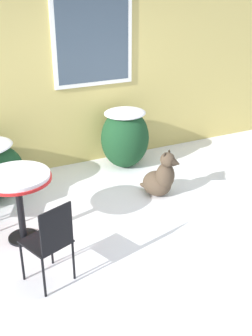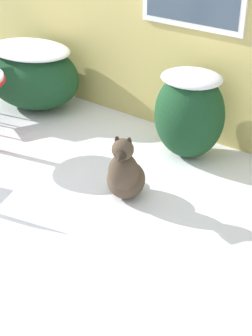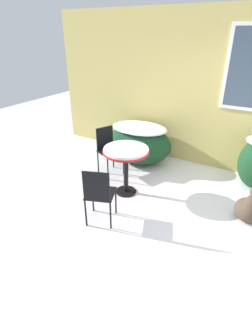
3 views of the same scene
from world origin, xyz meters
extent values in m
plane|color=white|center=(0.00, 0.00, 0.00)|extent=(16.00, 16.00, 0.00)
cube|color=tan|center=(0.00, 2.20, 1.44)|extent=(8.00, 0.06, 2.88)
ellipsoid|color=#194223|center=(-1.75, 1.63, 0.40)|extent=(1.36, 0.99, 0.80)
ellipsoid|color=white|center=(-1.75, 1.63, 0.74)|extent=(1.15, 0.84, 0.12)
cylinder|color=black|center=(-1.37, 0.46, 0.01)|extent=(0.35, 0.35, 0.03)
cylinder|color=black|center=(-1.37, 0.46, 0.39)|extent=(0.08, 0.08, 0.72)
cylinder|color=red|center=(-1.37, 0.46, 0.76)|extent=(0.75, 0.75, 0.03)
cylinder|color=white|center=(-1.37, 0.46, 0.80)|extent=(0.72, 0.72, 0.04)
cube|color=black|center=(-1.97, 0.89, 0.45)|extent=(0.51, 0.51, 0.02)
cube|color=black|center=(-2.14, 0.97, 0.67)|extent=(0.16, 0.33, 0.43)
cylinder|color=black|center=(-1.88, 0.66, 0.22)|extent=(0.02, 0.02, 0.44)
cylinder|color=black|center=(-1.73, 0.98, 0.22)|extent=(0.02, 0.02, 0.44)
cylinder|color=black|center=(-2.20, 0.80, 0.22)|extent=(0.02, 0.02, 0.44)
cylinder|color=black|center=(-2.06, 1.13, 0.22)|extent=(0.02, 0.02, 0.44)
cube|color=black|center=(-1.31, -0.36, 0.45)|extent=(0.50, 0.50, 0.02)
cube|color=black|center=(-1.24, -0.53, 0.67)|extent=(0.34, 0.14, 0.43)
cylinder|color=black|center=(-1.21, -0.13, 0.22)|extent=(0.02, 0.02, 0.44)
cylinder|color=black|center=(-1.54, -0.25, 0.22)|extent=(0.02, 0.02, 0.44)
cylinder|color=black|center=(-1.08, -0.46, 0.22)|extent=(0.02, 0.02, 0.44)
cylinder|color=black|center=(-1.41, -0.59, 0.22)|extent=(0.02, 0.02, 0.44)
ellipsoid|color=#4C3D2D|center=(0.52, 0.70, 0.17)|extent=(0.51, 0.53, 0.34)
ellipsoid|color=#4C3D2D|center=(0.43, 0.87, 0.08)|extent=(0.15, 0.20, 0.07)
camera|label=1|loc=(-2.07, -3.69, 2.78)|focal=45.00mm
camera|label=2|loc=(3.06, -2.48, 2.65)|focal=55.00mm
camera|label=3|loc=(0.55, -2.83, 2.46)|focal=28.00mm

